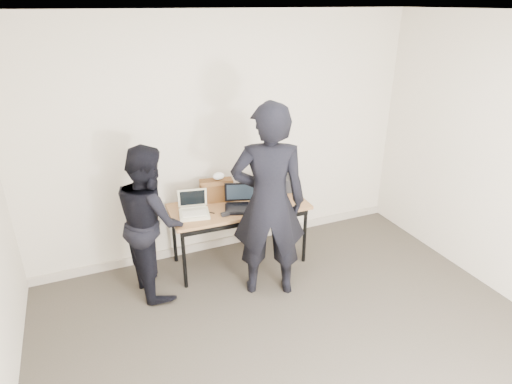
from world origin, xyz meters
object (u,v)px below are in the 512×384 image
laptop_center (241,203)px  equipment_box (283,184)px  laptop_right (269,189)px  person_observer (151,221)px  person_typist (269,203)px  desk (239,210)px  laptop_beige (194,210)px  leather_satchel (217,190)px

laptop_center → equipment_box: laptop_center is taller
laptop_right → person_observer: (-1.42, -0.28, 0.01)m
laptop_right → person_typist: size_ratio=0.20×
person_typist → desk: bearing=-61.3°
person_typist → person_observer: (-1.06, 0.48, -0.21)m
laptop_center → person_observer: bearing=-158.8°
equipment_box → desk: bearing=-163.1°
laptop_beige → person_typist: bearing=-33.5°
equipment_box → person_observer: bearing=-169.8°
laptop_center → laptop_right: bearing=46.4°
laptop_center → leather_satchel: laptop_center is taller
laptop_beige → leather_satchel: 0.41m
laptop_beige → person_observer: 0.47m
laptop_right → equipment_box: laptop_right is taller
person_observer → desk: bearing=-91.7°
person_observer → laptop_beige: bearing=-86.4°
leather_satchel → equipment_box: bearing=7.2°
laptop_right → leather_satchel: 0.63m
person_typist → laptop_right: bearing=-94.9°
laptop_right → leather_satchel: leather_satchel is taller
equipment_box → person_observer: size_ratio=0.17×
leather_satchel → desk: bearing=-41.9°
person_observer → leather_satchel: bearing=-75.1°
laptop_right → laptop_beige: bearing=166.2°
laptop_center → laptop_right: size_ratio=1.08×
laptop_center → person_typist: size_ratio=0.21×
laptop_center → person_observer: person_observer is taller
laptop_center → person_typist: bearing=-61.5°
desk → person_observer: 0.98m
leather_satchel → laptop_center: bearing=-48.0°
laptop_beige → person_typist: size_ratio=0.18×
equipment_box → person_typist: bearing=-125.1°
laptop_right → person_typist: bearing=-140.1°
leather_satchel → person_observer: size_ratio=0.25×
laptop_center → equipment_box: 0.68m
laptop_beige → person_observer: (-0.46, -0.09, 0.01)m
laptop_beige → leather_satchel: leather_satchel is taller
laptop_right → equipment_box: size_ratio=1.48×
laptop_beige → equipment_box: bearing=20.2°
desk → laptop_center: bearing=-91.9°
desk → person_observer: person_observer is taller
leather_satchel → person_observer: 0.86m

